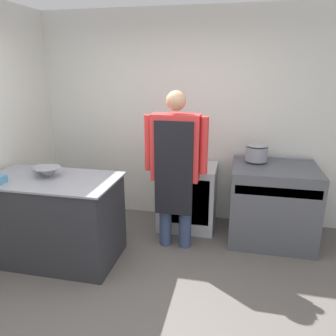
% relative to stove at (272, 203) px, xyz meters
% --- Properties ---
extents(ground_plane, '(14.00, 14.00, 0.00)m').
position_rel_stove_xyz_m(ground_plane, '(-1.25, -1.66, -0.46)').
color(ground_plane, '#5B5651').
extents(wall_back, '(8.00, 0.05, 2.70)m').
position_rel_stove_xyz_m(wall_back, '(-1.25, 0.47, 0.89)').
color(wall_back, silver).
rests_on(wall_back, ground_plane).
extents(prep_counter, '(1.38, 0.77, 0.91)m').
position_rel_stove_xyz_m(prep_counter, '(-2.30, -0.91, -0.00)').
color(prep_counter, '#2D2D33').
rests_on(prep_counter, ground_plane).
extents(stove, '(0.96, 0.79, 0.94)m').
position_rel_stove_xyz_m(stove, '(0.00, 0.00, 0.00)').
color(stove, '#4C4F56').
rests_on(stove, ground_plane).
extents(fridge_unit, '(0.71, 0.58, 0.82)m').
position_rel_stove_xyz_m(fridge_unit, '(-1.03, 0.13, -0.05)').
color(fridge_unit, silver).
rests_on(fridge_unit, ground_plane).
extents(person_cook, '(0.69, 0.24, 1.77)m').
position_rel_stove_xyz_m(person_cook, '(-1.09, -0.40, 0.56)').
color(person_cook, '#38476B').
rests_on(person_cook, ground_plane).
extents(mixing_bowl, '(0.27, 0.27, 0.10)m').
position_rel_stove_xyz_m(mixing_bowl, '(-2.34, -0.86, 0.50)').
color(mixing_bowl, gray).
rests_on(mixing_bowl, prep_counter).
extents(small_bowl, '(0.17, 0.17, 0.07)m').
position_rel_stove_xyz_m(small_bowl, '(-2.50, -0.74, 0.49)').
color(small_bowl, gray).
rests_on(small_bowl, prep_counter).
extents(stock_pot, '(0.26, 0.26, 0.21)m').
position_rel_stove_xyz_m(stock_pot, '(-0.22, 0.14, 0.58)').
color(stock_pot, gray).
rests_on(stock_pot, stove).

